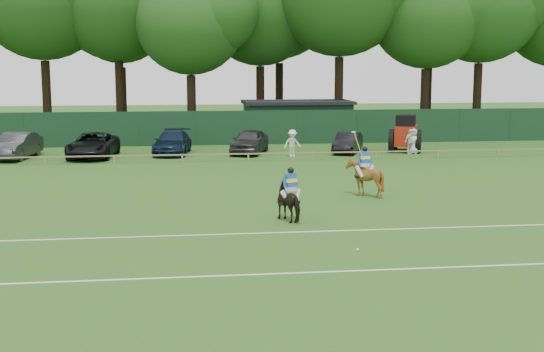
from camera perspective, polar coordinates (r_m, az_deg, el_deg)
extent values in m
plane|color=#1E4C14|center=(26.56, -0.23, -3.99)|extent=(160.00, 160.00, 0.00)
imported|color=black|center=(27.48, 1.47, -2.03)|extent=(1.41, 1.87, 1.43)
imported|color=brown|center=(32.72, 7.26, -0.11)|extent=(1.45, 1.61, 1.70)
imported|color=#2E2F31|center=(48.07, -19.40, 2.25)|extent=(2.50, 5.13, 1.62)
imported|color=black|center=(47.27, -13.87, 2.36)|extent=(3.15, 5.86, 1.56)
imported|color=#111E36|center=(48.12, -7.82, 2.62)|extent=(2.79, 5.46, 1.52)
imported|color=#333336|center=(47.98, -1.77, 2.74)|extent=(3.32, 5.11, 1.62)
imported|color=black|center=(48.62, 5.96, 2.62)|extent=(2.94, 4.34, 1.35)
imported|color=white|center=(46.32, 1.61, 2.59)|extent=(1.23, 0.88, 1.72)
imported|color=silver|center=(48.43, 10.77, 2.66)|extent=(1.02, 0.88, 1.65)
imported|color=silver|center=(48.56, 11.06, 2.68)|extent=(0.96, 0.81, 1.66)
cube|color=silver|center=(27.39, 1.48, -0.98)|extent=(0.44, 0.39, 0.18)
cube|color=blue|center=(27.34, 1.48, -0.32)|extent=(0.49, 0.44, 0.51)
cube|color=yellow|center=(27.34, 1.48, -0.37)|extent=(0.51, 0.44, 0.18)
sphere|color=black|center=(27.28, 1.48, 0.44)|extent=(0.25, 0.25, 0.25)
cylinder|color=silver|center=(27.55, 1.98, -1.57)|extent=(0.38, 0.46, 0.59)
cylinder|color=silver|center=(27.26, 1.08, -1.67)|extent=(0.48, 0.27, 0.59)
cube|color=silver|center=(32.63, 7.28, 0.91)|extent=(0.37, 0.28, 0.18)
cube|color=blue|center=(32.59, 7.29, 1.47)|extent=(0.41, 0.32, 0.51)
cube|color=yellow|center=(32.59, 7.29, 1.43)|extent=(0.44, 0.31, 0.18)
sphere|color=black|center=(32.55, 7.31, 2.11)|extent=(0.25, 0.25, 0.25)
cylinder|color=silver|center=(32.71, 7.73, 0.39)|extent=(0.42, 0.35, 0.59)
cylinder|color=silver|center=(32.55, 6.86, 0.37)|extent=(0.42, 0.33, 0.59)
cylinder|color=tan|center=(32.49, 6.78, 2.43)|extent=(0.30, 0.57, 1.17)
sphere|color=silver|center=(23.33, 6.72, -5.76)|extent=(0.09, 0.09, 0.09)
cube|color=silver|center=(20.81, 1.86, -7.61)|extent=(60.00, 0.10, 0.01)
cube|color=silver|center=(25.59, 0.05, -4.47)|extent=(60.00, 0.10, 0.01)
cube|color=#997F5B|center=(44.15, -3.17, 1.73)|extent=(62.00, 0.08, 0.08)
cube|color=#14351E|center=(53.00, -3.91, 3.78)|extent=(92.00, 0.04, 2.50)
cube|color=#14331E|center=(56.64, 1.99, 4.27)|extent=(8.00, 4.00, 2.80)
cube|color=black|center=(56.54, 1.99, 5.81)|extent=(8.40, 4.40, 0.24)
cube|color=#A3210F|center=(49.83, 10.45, 3.16)|extent=(2.18, 2.82, 1.35)
cube|color=black|center=(49.34, 10.45, 4.19)|extent=(1.66, 1.72, 0.94)
cylinder|color=black|center=(49.20, 9.35, 2.75)|extent=(0.86, 1.57, 1.56)
cylinder|color=black|center=(49.09, 11.42, 2.68)|extent=(0.86, 1.57, 1.56)
cylinder|color=black|center=(50.99, 9.63, 2.54)|extent=(0.60, 0.89, 0.83)
cylinder|color=black|center=(50.90, 11.38, 2.48)|extent=(0.60, 0.89, 0.83)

